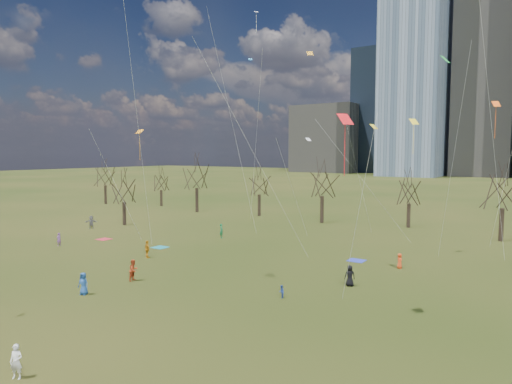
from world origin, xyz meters
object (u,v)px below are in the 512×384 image
Objects in this scene: person_1 at (16,362)px; person_2 at (134,270)px; blanket_crimson at (104,239)px; blanket_teal at (160,247)px; person_0 at (83,284)px; person_4 at (147,249)px; blanket_navy at (356,260)px.

person_1 is 0.92× the size of person_2.
blanket_crimson is at bearing 108.71° from person_1.
person_0 is (7.73, -15.21, 0.82)m from blanket_teal.
person_2 is 1.02× the size of person_4.
blanket_teal is 0.89× the size of person_2.
person_4 is (2.65, -4.28, 0.87)m from blanket_teal.
blanket_navy is at bearing -44.17° from person_2.
blanket_teal is 0.97× the size of person_1.
person_1 is at bearing -97.88° from blanket_navy.
blanket_teal is 1.00× the size of blanket_crimson.
person_0 is at bearing -120.62° from blanket_navy.
person_4 is (11.85, -3.83, 0.87)m from blanket_crimson.
blanket_teal is 21.46m from blanket_navy.
blanket_crimson is (-9.20, -0.45, 0.00)m from blanket_teal.
person_0 reaches higher than blanket_teal.
blanket_crimson is 19.96m from person_2.
person_2 is at bearing -30.68° from blanket_crimson.
blanket_navy is 0.91× the size of person_4.
blanket_navy is 0.89× the size of person_2.
blanket_navy is at bearing 41.82° from person_0.
person_1 is at bearing -157.47° from person_2.
person_2 is (-12.54, -16.98, 0.88)m from blanket_navy.
person_1 is 16.35m from person_2.
person_0 is 0.94× the size of person_2.
blanket_teal is at bearing 29.09° from person_2.
person_0 is 1.02× the size of person_1.
person_4 is at bearing 97.39° from person_0.
blanket_teal is 1.00× the size of blanket_navy.
blanket_navy is 0.96× the size of person_0.
person_1 is (16.19, -24.76, 0.81)m from blanket_teal.
person_4 reaches higher than blanket_teal.
person_0 is 12.75m from person_1.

